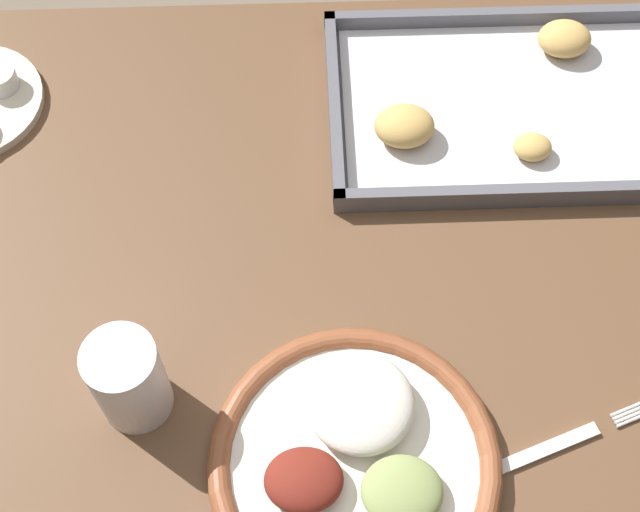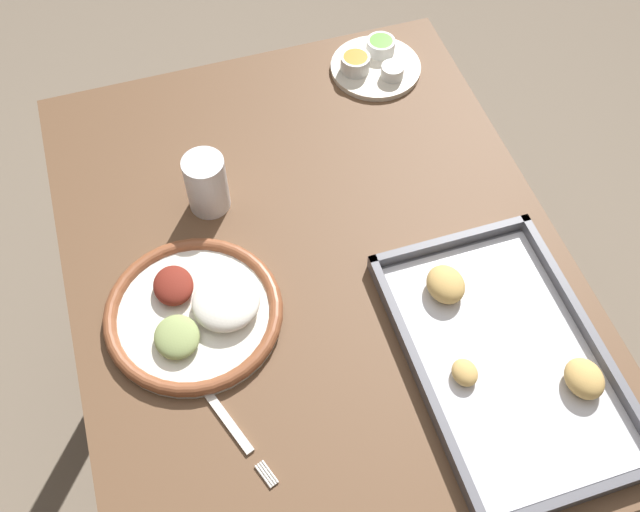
# 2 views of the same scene
# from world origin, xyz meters

# --- Properties ---
(ground_plane) EXTENTS (8.00, 8.00, 0.00)m
(ground_plane) POSITION_xyz_m (0.00, 0.00, 0.00)
(ground_plane) COLOR #7A6B59
(dining_table) EXTENTS (0.94, 0.74, 0.73)m
(dining_table) POSITION_xyz_m (0.00, 0.00, 0.60)
(dining_table) COLOR brown
(dining_table) RESTS_ON ground_plane
(dinner_plate) EXTENTS (0.26, 0.26, 0.05)m
(dinner_plate) POSITION_xyz_m (0.04, -0.19, 0.75)
(dinner_plate) COLOR white
(dinner_plate) RESTS_ON dining_table
(fork) EXTENTS (0.18, 0.08, 0.00)m
(fork) POSITION_xyz_m (0.21, -0.19, 0.74)
(fork) COLOR silver
(fork) RESTS_ON dining_table
(saucer_plate) EXTENTS (0.16, 0.16, 0.04)m
(saucer_plate) POSITION_xyz_m (-0.37, 0.22, 0.75)
(saucer_plate) COLOR beige
(saucer_plate) RESTS_ON dining_table
(baking_tray) EXTENTS (0.41, 0.26, 0.04)m
(baking_tray) POSITION_xyz_m (0.23, 0.20, 0.74)
(baking_tray) COLOR #595960
(baking_tray) RESTS_ON dining_table
(drinking_cup) EXTENTS (0.06, 0.06, 0.10)m
(drinking_cup) POSITION_xyz_m (-0.15, -0.13, 0.78)
(drinking_cup) COLOR white
(drinking_cup) RESTS_ON dining_table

